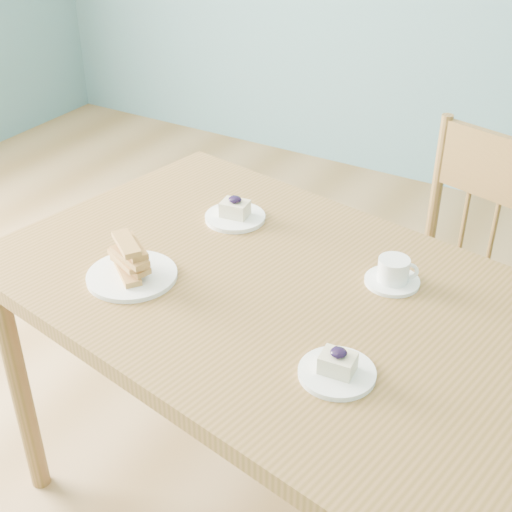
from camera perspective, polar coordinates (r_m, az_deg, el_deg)
room at (r=1.23m, az=-12.38°, el=16.90°), size 5.01×5.01×2.71m
dining_table at (r=1.58m, az=3.69°, el=-5.66°), size 1.56×1.06×0.77m
dining_chair at (r=2.08m, az=15.70°, el=-3.65°), size 0.53×0.51×0.95m
cheesecake_plate_near at (r=1.33m, az=6.52°, el=-8.95°), size 0.14×0.14×0.06m
cheesecake_plate_far at (r=1.82m, az=-1.68°, el=3.41°), size 0.15×0.15×0.06m
coffee_cup at (r=1.59m, az=10.95°, el=-1.34°), size 0.12×0.12×0.06m
biscotti_plate at (r=1.60m, az=-9.97°, el=-0.82°), size 0.20×0.20×0.09m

